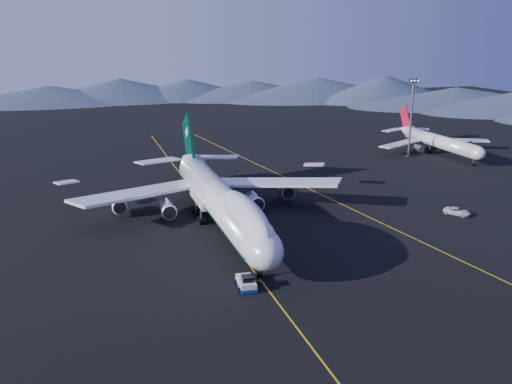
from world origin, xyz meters
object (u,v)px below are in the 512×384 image
object	(u,v)px
boeing_747	(219,199)
pushback_tug	(246,283)
service_van	(457,211)
second_jet	(437,141)
floodlight_mast	(411,118)

from	to	relation	value
boeing_747	pushback_tug	world-z (taller)	boeing_747
boeing_747	service_van	distance (m)	51.76
boeing_747	second_jet	bearing A→B (deg)	30.37
boeing_747	floodlight_mast	world-z (taller)	floodlight_mast
service_van	pushback_tug	bearing A→B (deg)	165.39
boeing_747	pushback_tug	size ratio (longest dim) A/B	13.90
floodlight_mast	second_jet	bearing A→B (deg)	7.93
second_jet	floodlight_mast	world-z (taller)	floodlight_mast
boeing_747	service_van	bearing A→B (deg)	-8.94
pushback_tug	second_jet	xyz separation A→B (m)	(87.92, 79.29, 3.32)
pushback_tug	second_jet	bearing A→B (deg)	46.18
pushback_tug	service_van	size ratio (longest dim) A/B	0.92
second_jet	service_van	xyz separation A→B (m)	(-34.03, -57.76, -3.23)
pushback_tug	floodlight_mast	bearing A→B (deg)	49.57
boeing_747	service_van	world-z (taller)	boeing_747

